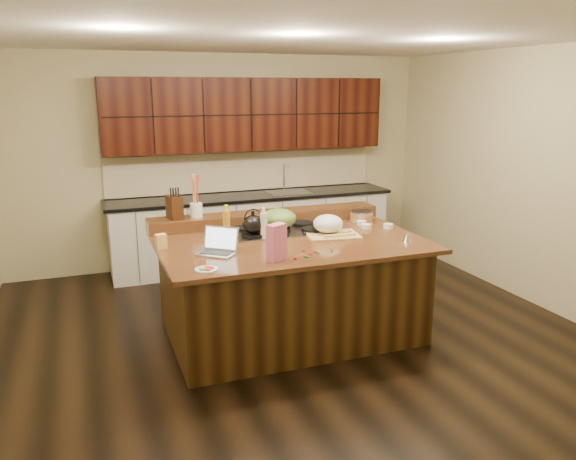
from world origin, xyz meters
name	(u,v)px	position (x,y,z in m)	size (l,w,h in m)	color
room	(290,194)	(0.00, 0.00, 1.35)	(5.52, 5.02, 2.72)	black
island	(290,286)	(0.00, 0.00, 0.46)	(2.40, 1.60, 0.92)	black
back_ledge	(266,217)	(0.00, 0.70, 0.98)	(2.40, 0.30, 0.12)	black
cooktop	(279,231)	(0.00, 0.30, 0.94)	(0.92, 0.52, 0.05)	gray
back_counter	(251,191)	(0.30, 2.23, 0.98)	(3.70, 0.66, 2.40)	silver
kettle	(253,224)	(-0.30, 0.17, 1.05)	(0.19, 0.19, 0.17)	black
green_bowl	(279,218)	(0.00, 0.30, 1.06)	(0.34, 0.34, 0.18)	#4F6F2C
laptop	(218,246)	(-0.72, -0.19, 0.98)	(0.40, 0.39, 0.22)	#B7B7BC
oil_bottle	(226,225)	(-0.54, 0.23, 1.06)	(0.07, 0.07, 0.27)	gold
vinegar_bottle	(264,226)	(-0.22, 0.10, 1.04)	(0.06, 0.06, 0.25)	silver
wooden_tray	(329,226)	(0.40, 0.02, 1.01)	(0.53, 0.42, 0.20)	tan
ramekin_a	(388,226)	(1.07, 0.06, 0.94)	(0.10, 0.10, 0.04)	white
ramekin_b	(362,223)	(0.88, 0.27, 0.94)	(0.10, 0.10, 0.04)	white
ramekin_c	(366,226)	(0.86, 0.13, 0.94)	(0.10, 0.10, 0.04)	white
strainer_bowl	(362,217)	(0.96, 0.43, 0.97)	(0.24, 0.24, 0.09)	#996B3F
kitchen_timer	(407,238)	(0.97, -0.43, 0.96)	(0.08, 0.08, 0.07)	silver
pink_bag	(277,242)	(-0.33, -0.56, 1.07)	(0.16, 0.09, 0.30)	#C75D7D
candy_plate	(206,269)	(-0.91, -0.61, 0.93)	(0.18, 0.18, 0.01)	white
package_box	(161,241)	(-1.15, 0.12, 0.98)	(0.09, 0.06, 0.13)	#EDAE53
utensil_crock	(196,210)	(-0.72, 0.70, 1.11)	(0.12, 0.12, 0.14)	white
knife_block	(174,207)	(-0.93, 0.70, 1.15)	(0.11, 0.19, 0.23)	black
gumdrop_0	(303,251)	(-0.03, -0.41, 0.93)	(0.02, 0.02, 0.02)	red
gumdrop_1	(318,252)	(0.07, -0.50, 0.93)	(0.02, 0.02, 0.02)	#198C26
gumdrop_2	(295,258)	(-0.18, -0.59, 0.93)	(0.02, 0.02, 0.02)	red
gumdrop_3	(306,256)	(-0.08, -0.57, 0.93)	(0.02, 0.02, 0.02)	#198C26
gumdrop_4	(332,251)	(0.20, -0.49, 0.93)	(0.02, 0.02, 0.02)	red
gumdrop_5	(308,257)	(-0.06, -0.59, 0.93)	(0.02, 0.02, 0.02)	#198C26
gumdrop_6	(310,254)	(-0.01, -0.52, 0.93)	(0.02, 0.02, 0.02)	red
gumdrop_7	(282,253)	(-0.23, -0.42, 0.93)	(0.02, 0.02, 0.02)	#198C26
gumdrop_8	(315,252)	(0.05, -0.47, 0.93)	(0.02, 0.02, 0.02)	red
gumdrop_9	(331,249)	(0.22, -0.43, 0.93)	(0.02, 0.02, 0.02)	#198C26
gumdrop_10	(318,251)	(0.08, -0.47, 0.93)	(0.02, 0.02, 0.02)	red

